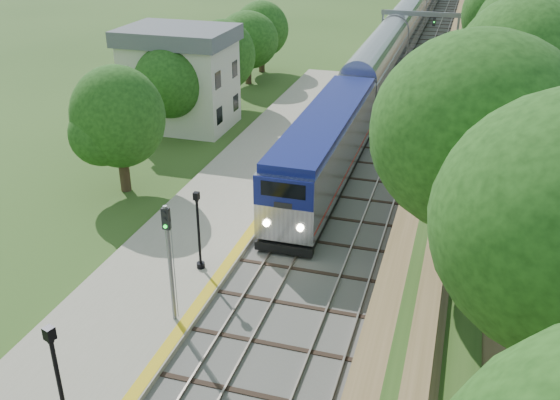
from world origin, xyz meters
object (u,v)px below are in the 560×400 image
(signal_platform, at_px, (169,252))
(signal_farside, at_px, (430,126))
(lamppost_mid, at_px, (61,394))
(train, at_px, (414,16))
(station_building, at_px, (180,77))
(signal_gantry, at_px, (419,25))
(lamppost_far, at_px, (199,235))

(signal_platform, height_order, signal_farside, signal_farside)
(lamppost_mid, xyz_separation_m, signal_farside, (9.45, 26.36, 1.40))
(signal_platform, bearing_deg, signal_farside, 64.41)
(train, height_order, signal_farside, signal_farside)
(station_building, relative_size, signal_platform, 1.56)
(signal_gantry, height_order, signal_platform, signal_gantry)
(signal_gantry, xyz_separation_m, lamppost_far, (-5.95, -45.63, -2.59))
(train, relative_size, signal_platform, 23.25)
(signal_gantry, height_order, signal_farside, signal_farside)
(signal_gantry, xyz_separation_m, signal_platform, (-5.37, -49.84, -1.05))
(station_building, relative_size, train, 0.07)
(train, height_order, lamppost_mid, lamppost_mid)
(station_building, height_order, signal_gantry, station_building)
(lamppost_mid, height_order, lamppost_far, lamppost_mid)
(lamppost_far, bearing_deg, train, 86.96)
(train, bearing_deg, lamppost_mid, -92.41)
(lamppost_mid, distance_m, signal_platform, 7.47)
(train, distance_m, lamppost_mid, 77.24)
(lamppost_mid, distance_m, lamppost_far, 11.56)
(signal_platform, bearing_deg, station_building, 114.07)
(lamppost_far, relative_size, signal_farside, 0.67)
(signal_gantry, height_order, train, signal_gantry)
(lamppost_mid, bearing_deg, lamppost_far, 91.16)
(lamppost_mid, distance_m, signal_farside, 28.04)
(train, height_order, signal_platform, signal_platform)
(signal_farside, bearing_deg, signal_platform, -115.59)
(station_building, distance_m, signal_farside, 21.03)
(signal_gantry, bearing_deg, train, 97.05)
(lamppost_far, distance_m, signal_platform, 4.51)
(station_building, xyz_separation_m, signal_platform, (11.10, -24.84, -0.32))
(station_building, relative_size, signal_farside, 1.38)
(train, bearing_deg, signal_gantry, -82.95)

